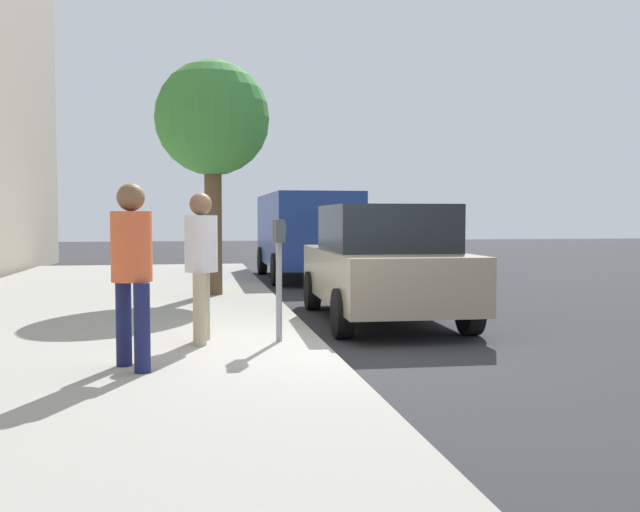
# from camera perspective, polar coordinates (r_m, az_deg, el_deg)

# --- Properties ---
(ground_plane) EXTENTS (80.00, 80.00, 0.00)m
(ground_plane) POSITION_cam_1_polar(r_m,az_deg,el_deg) (7.96, 0.49, -8.28)
(ground_plane) COLOR #2B2B2D
(ground_plane) RESTS_ON ground
(sidewalk_slab) EXTENTS (28.00, 6.00, 0.15)m
(sidewalk_slab) POSITION_cam_1_polar(r_m,az_deg,el_deg) (7.96, -21.45, -7.95)
(sidewalk_slab) COLOR gray
(sidewalk_slab) RESTS_ON ground_plane
(parking_meter) EXTENTS (0.36, 0.12, 1.41)m
(parking_meter) POSITION_cam_1_polar(r_m,az_deg,el_deg) (7.98, -3.40, 0.18)
(parking_meter) COLOR gray
(parking_meter) RESTS_ON sidewalk_slab
(pedestrian_at_meter) EXTENTS (0.52, 0.37, 1.71)m
(pedestrian_at_meter) POSITION_cam_1_polar(r_m,az_deg,el_deg) (8.01, -9.76, 0.04)
(pedestrian_at_meter) COLOR tan
(pedestrian_at_meter) RESTS_ON sidewalk_slab
(pedestrian_bystander) EXTENTS (0.48, 0.38, 1.75)m
(pedestrian_bystander) POSITION_cam_1_polar(r_m,az_deg,el_deg) (6.72, -15.25, -0.36)
(pedestrian_bystander) COLOR #191E4C
(pedestrian_bystander) RESTS_ON sidewalk_slab
(parked_sedan_near) EXTENTS (4.45, 2.07, 1.77)m
(parked_sedan_near) POSITION_cam_1_polar(r_m,az_deg,el_deg) (10.55, 5.18, -0.57)
(parked_sedan_near) COLOR gray
(parked_sedan_near) RESTS_ON ground_plane
(parked_van_far) EXTENTS (5.21, 2.13, 2.18)m
(parked_van_far) POSITION_cam_1_polar(r_m,az_deg,el_deg) (17.84, -1.22, 2.13)
(parked_van_far) COLOR navy
(parked_van_far) RESTS_ON ground_plane
(street_tree) EXTENTS (2.11, 2.11, 4.32)m
(street_tree) POSITION_cam_1_polar(r_m,az_deg,el_deg) (13.14, -8.85, 10.93)
(street_tree) COLOR brown
(street_tree) RESTS_ON sidewalk_slab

